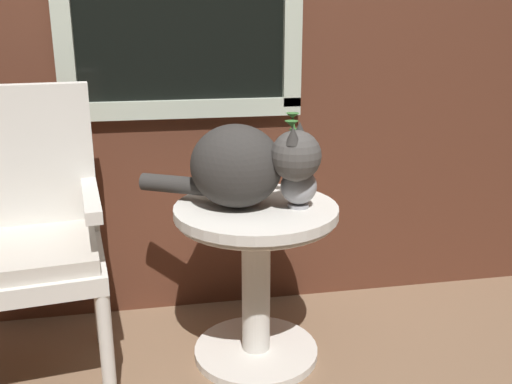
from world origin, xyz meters
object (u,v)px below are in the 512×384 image
wicker_chair (27,228)px  pewter_vase_with_ivy (299,181)px  wicker_side_table (256,257)px  cat (244,165)px

wicker_chair → pewter_vase_with_ivy: (0.90, -0.07, 0.13)m
wicker_side_table → pewter_vase_with_ivy: pewter_vase_with_ivy is taller
wicker_side_table → cat: size_ratio=0.99×
wicker_chair → cat: bearing=-2.6°
pewter_vase_with_ivy → wicker_chair: bearing=175.5°
pewter_vase_with_ivy → cat: bearing=167.9°
wicker_chair → pewter_vase_with_ivy: 0.91m
wicker_side_table → wicker_chair: wicker_chair is taller
wicker_chair → pewter_vase_with_ivy: bearing=-4.5°
wicker_chair → wicker_side_table: bearing=-2.5°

